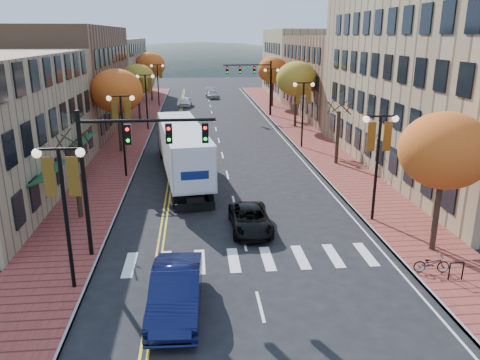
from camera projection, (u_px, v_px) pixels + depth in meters
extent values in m
plane|color=black|center=(254.00, 281.00, 20.10)|extent=(200.00, 200.00, 0.00)
cube|color=brown|center=(133.00, 133.00, 50.13)|extent=(4.00, 85.00, 0.15)
cube|color=brown|center=(298.00, 129.00, 51.79)|extent=(4.00, 85.00, 0.15)
cube|color=brown|center=(59.00, 79.00, 51.10)|extent=(12.00, 24.00, 11.00)
cube|color=#9E8966|center=(102.00, 70.00, 75.08)|extent=(12.00, 26.00, 9.50)
cube|color=#997F5B|center=(474.00, 72.00, 34.79)|extent=(15.00, 28.00, 15.00)
cube|color=brown|center=(356.00, 76.00, 60.24)|extent=(15.00, 24.00, 10.00)
cube|color=#9E8966|center=(314.00, 63.00, 80.99)|extent=(15.00, 20.00, 11.00)
cylinder|color=#382619|center=(77.00, 182.00, 26.20)|extent=(0.28, 0.28, 4.20)
cylinder|color=#382619|center=(119.00, 124.00, 41.30)|extent=(0.28, 0.28, 4.90)
ellipsoid|color=orange|center=(117.00, 91.00, 40.45)|extent=(4.48, 4.48, 3.81)
cylinder|color=#382619|center=(139.00, 101.00, 56.55)|extent=(0.28, 0.28, 4.55)
ellipsoid|color=gold|center=(138.00, 79.00, 55.77)|extent=(4.16, 4.16, 3.54)
cylinder|color=#382619|center=(151.00, 84.00, 73.59)|extent=(0.28, 0.28, 5.04)
ellipsoid|color=orange|center=(150.00, 65.00, 72.71)|extent=(4.61, 4.61, 3.92)
cylinder|color=#382619|center=(438.00, 205.00, 22.11)|extent=(0.28, 0.28, 4.55)
ellipsoid|color=orange|center=(445.00, 150.00, 21.32)|extent=(4.16, 4.16, 3.54)
cylinder|color=#382619|center=(337.00, 138.00, 37.37)|extent=(0.28, 0.28, 4.20)
cylinder|color=#382619|center=(296.00, 105.00, 52.47)|extent=(0.28, 0.28, 4.90)
ellipsoid|color=gold|center=(297.00, 79.00, 51.62)|extent=(4.48, 4.48, 3.81)
cylinder|color=#382619|center=(272.00, 89.00, 67.69)|extent=(0.28, 0.28, 4.76)
ellipsoid|color=orange|center=(273.00, 70.00, 66.87)|extent=(4.35, 4.35, 3.70)
cylinder|color=black|center=(67.00, 223.00, 18.51)|extent=(0.16, 0.16, 6.00)
cylinder|color=black|center=(58.00, 149.00, 17.62)|extent=(1.60, 0.10, 0.10)
sphere|color=#FFF2CC|center=(37.00, 153.00, 17.59)|extent=(0.36, 0.36, 0.36)
sphere|color=#FFF2CC|center=(80.00, 152.00, 17.74)|extent=(0.36, 0.36, 0.36)
cube|color=#BB7B19|center=(49.00, 177.00, 17.90)|extent=(0.45, 0.03, 1.60)
cube|color=#BB7B19|center=(73.00, 177.00, 17.99)|extent=(0.45, 0.03, 1.60)
cylinder|color=black|center=(123.00, 138.00, 33.71)|extent=(0.16, 0.16, 6.00)
cylinder|color=black|center=(120.00, 96.00, 32.82)|extent=(1.60, 0.10, 0.10)
sphere|color=#FFF2CC|center=(109.00, 98.00, 32.79)|extent=(0.36, 0.36, 0.36)
sphere|color=#FFF2CC|center=(132.00, 98.00, 32.94)|extent=(0.36, 0.36, 0.36)
cube|color=#BB7B19|center=(115.00, 112.00, 33.11)|extent=(0.45, 0.03, 1.60)
cube|color=#BB7B19|center=(128.00, 112.00, 33.19)|extent=(0.45, 0.03, 1.60)
cylinder|color=black|center=(147.00, 103.00, 50.82)|extent=(0.16, 0.16, 6.00)
cylinder|color=black|center=(145.00, 75.00, 49.93)|extent=(1.60, 0.10, 0.10)
sphere|color=#FFF2CC|center=(137.00, 77.00, 49.90)|extent=(0.36, 0.36, 0.36)
sphere|color=#FFF2CC|center=(153.00, 76.00, 50.05)|extent=(0.36, 0.36, 0.36)
cube|color=#BB7B19|center=(141.00, 86.00, 50.21)|extent=(0.45, 0.03, 1.60)
cube|color=#BB7B19|center=(150.00, 85.00, 50.30)|extent=(0.45, 0.03, 1.60)
cylinder|color=black|center=(158.00, 86.00, 67.92)|extent=(0.16, 0.16, 6.00)
cylinder|color=black|center=(157.00, 65.00, 67.03)|extent=(1.60, 0.10, 0.10)
sphere|color=#FFF2CC|center=(151.00, 66.00, 67.00)|extent=(0.36, 0.36, 0.36)
sphere|color=#FFF2CC|center=(163.00, 66.00, 67.15)|extent=(0.36, 0.36, 0.36)
cube|color=#BB7B19|center=(154.00, 73.00, 67.32)|extent=(0.45, 0.03, 1.60)
cube|color=#BB7B19|center=(161.00, 73.00, 67.40)|extent=(0.45, 0.03, 1.60)
cylinder|color=black|center=(376.00, 171.00, 25.60)|extent=(0.16, 0.16, 6.00)
cylinder|color=black|center=(381.00, 116.00, 24.71)|extent=(1.60, 0.10, 0.10)
sphere|color=#FFF2CC|center=(366.00, 119.00, 24.68)|extent=(0.36, 0.36, 0.36)
sphere|color=#FFF2CC|center=(395.00, 119.00, 24.83)|extent=(0.36, 0.36, 0.36)
cube|color=#BB7B19|center=(371.00, 137.00, 25.00)|extent=(0.45, 0.03, 1.60)
cube|color=#BB7B19|center=(387.00, 136.00, 25.08)|extent=(0.45, 0.03, 1.60)
cylinder|color=black|center=(303.00, 116.00, 42.71)|extent=(0.16, 0.16, 6.00)
cylinder|color=black|center=(304.00, 83.00, 41.81)|extent=(1.60, 0.10, 0.10)
sphere|color=#FFF2CC|center=(295.00, 85.00, 41.79)|extent=(0.36, 0.36, 0.36)
sphere|color=#FFF2CC|center=(313.00, 84.00, 41.93)|extent=(0.36, 0.36, 0.36)
cube|color=#BB7B19|center=(299.00, 95.00, 42.10)|extent=(0.45, 0.03, 1.60)
cube|color=#BB7B19|center=(308.00, 95.00, 42.18)|extent=(0.45, 0.03, 1.60)
cylinder|color=black|center=(271.00, 93.00, 59.81)|extent=(0.16, 0.16, 6.00)
cylinder|color=black|center=(272.00, 69.00, 58.92)|extent=(1.60, 0.10, 0.10)
sphere|color=#FFF2CC|center=(265.00, 70.00, 58.89)|extent=(0.36, 0.36, 0.36)
sphere|color=#FFF2CC|center=(278.00, 70.00, 59.04)|extent=(0.36, 0.36, 0.36)
cube|color=#BB7B19|center=(268.00, 78.00, 59.20)|extent=(0.45, 0.03, 1.60)
cube|color=#BB7B19|center=(275.00, 78.00, 59.29)|extent=(0.45, 0.03, 1.60)
cylinder|color=black|center=(85.00, 187.00, 21.22)|extent=(0.20, 0.20, 7.00)
cylinder|color=black|center=(148.00, 121.00, 20.61)|extent=(6.00, 0.14, 0.14)
cube|color=black|center=(128.00, 134.00, 20.70)|extent=(0.30, 0.25, 0.90)
sphere|color=#FF0C0C|center=(127.00, 129.00, 20.50)|extent=(0.16, 0.16, 0.16)
cube|color=black|center=(169.00, 134.00, 20.87)|extent=(0.30, 0.25, 0.90)
sphere|color=#FF0C0C|center=(168.00, 129.00, 20.66)|extent=(0.16, 0.16, 0.16)
cube|color=black|center=(205.00, 133.00, 21.02)|extent=(0.30, 0.25, 0.90)
sphere|color=#FF0C0C|center=(205.00, 128.00, 20.81)|extent=(0.16, 0.16, 0.16)
cylinder|color=black|center=(270.00, 89.00, 59.65)|extent=(0.20, 0.20, 7.00)
cylinder|color=black|center=(247.00, 65.00, 58.48)|extent=(6.00, 0.14, 0.14)
cube|color=black|center=(254.00, 70.00, 58.75)|extent=(0.30, 0.25, 0.90)
sphere|color=#FF0C0C|center=(254.00, 68.00, 58.54)|extent=(0.16, 0.16, 0.16)
cube|color=black|center=(240.00, 70.00, 58.58)|extent=(0.30, 0.25, 0.90)
sphere|color=#FF0C0C|center=(240.00, 68.00, 58.37)|extent=(0.16, 0.16, 0.16)
cube|color=black|center=(227.00, 70.00, 58.43)|extent=(0.30, 0.25, 0.90)
sphere|color=#FF0C0C|center=(227.00, 68.00, 58.22)|extent=(0.16, 0.16, 0.16)
cube|color=black|center=(183.00, 170.00, 33.38)|extent=(2.63, 13.16, 0.35)
cube|color=silver|center=(183.00, 146.00, 32.86)|extent=(4.24, 13.36, 2.83)
cube|color=black|center=(173.00, 136.00, 40.67)|extent=(2.88, 3.32, 2.53)
cylinder|color=black|center=(175.00, 200.00, 28.37)|extent=(0.48, 1.05, 1.01)
cylinder|color=black|center=(210.00, 198.00, 28.82)|extent=(0.48, 1.05, 1.01)
cylinder|color=black|center=(174.00, 194.00, 29.50)|extent=(0.48, 1.05, 1.01)
cylinder|color=black|center=(207.00, 192.00, 29.95)|extent=(0.48, 1.05, 1.01)
cylinder|color=black|center=(162.00, 153.00, 39.66)|extent=(0.48, 1.05, 1.01)
cylinder|color=black|center=(187.00, 152.00, 40.11)|extent=(0.48, 1.05, 1.01)
cylinder|color=black|center=(161.00, 147.00, 41.73)|extent=(0.48, 1.05, 1.01)
cylinder|color=black|center=(185.00, 146.00, 42.18)|extent=(0.48, 1.05, 1.01)
imported|color=#0D1337|center=(176.00, 291.00, 17.63)|extent=(2.06, 5.31, 1.73)
imported|color=black|center=(250.00, 219.00, 25.14)|extent=(2.14, 4.58, 1.27)
imported|color=white|center=(186.00, 102.00, 68.80)|extent=(1.99, 4.05, 1.33)
imported|color=#929298|center=(212.00, 94.00, 77.59)|extent=(2.17, 4.59, 1.29)
imported|color=#999AA0|center=(210.00, 91.00, 81.48)|extent=(1.51, 4.28, 1.41)
imported|color=gray|center=(432.00, 264.00, 20.42)|extent=(1.61, 0.70, 0.82)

